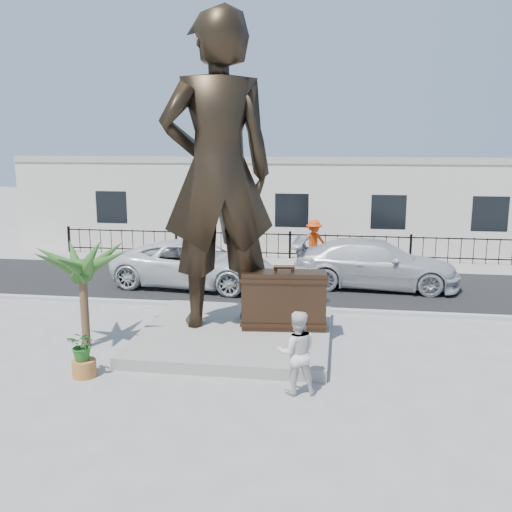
% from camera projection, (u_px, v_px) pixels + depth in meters
% --- Properties ---
extents(ground, '(100.00, 100.00, 0.00)m').
position_uv_depth(ground, '(244.00, 361.00, 14.41)').
color(ground, '#9E9991').
rests_on(ground, ground).
extents(street, '(40.00, 7.00, 0.01)m').
position_uv_depth(street, '(279.00, 283.00, 22.16)').
color(street, black).
rests_on(street, ground).
extents(curb, '(40.00, 0.25, 0.12)m').
position_uv_depth(curb, '(267.00, 308.00, 18.76)').
color(curb, '#A5A399').
rests_on(curb, ground).
extents(far_sidewalk, '(40.00, 2.50, 0.02)m').
position_uv_depth(far_sidewalk, '(288.00, 262.00, 26.04)').
color(far_sidewalk, '#9E9991').
rests_on(far_sidewalk, ground).
extents(plinth, '(5.20, 5.20, 0.30)m').
position_uv_depth(plinth, '(236.00, 334.00, 15.90)').
color(plinth, gray).
rests_on(plinth, ground).
extents(fence, '(22.00, 0.10, 1.20)m').
position_uv_depth(fence, '(290.00, 246.00, 26.69)').
color(fence, black).
rests_on(fence, ground).
extents(building, '(28.00, 7.00, 4.40)m').
position_uv_depth(building, '(297.00, 203.00, 30.45)').
color(building, silver).
rests_on(building, ground).
extents(statue, '(3.65, 3.03, 8.56)m').
position_uv_depth(statue, '(218.00, 173.00, 15.59)').
color(statue, black).
rests_on(statue, plinth).
extents(suitcase, '(2.37, 0.95, 1.63)m').
position_uv_depth(suitcase, '(284.00, 300.00, 15.82)').
color(suitcase, '#322115').
rests_on(suitcase, plinth).
extents(tourist, '(1.03, 0.88, 1.87)m').
position_uv_depth(tourist, '(297.00, 352.00, 12.40)').
color(tourist, silver).
rests_on(tourist, ground).
extents(car_white, '(6.44, 3.48, 1.72)m').
position_uv_depth(car_white, '(195.00, 264.00, 21.67)').
color(car_white, silver).
rests_on(car_white, street).
extents(car_silver, '(6.29, 2.86, 1.79)m').
position_uv_depth(car_silver, '(375.00, 264.00, 21.47)').
color(car_silver, '#BBBDC1').
rests_on(car_silver, street).
extents(worker, '(1.49, 1.21, 2.01)m').
position_uv_depth(worker, '(314.00, 242.00, 25.33)').
color(worker, '#DA410B').
rests_on(worker, far_sidewalk).
extents(palm_tree, '(1.80, 1.80, 3.20)m').
position_uv_depth(palm_tree, '(87.00, 347.00, 15.39)').
color(palm_tree, '#264E1C').
rests_on(palm_tree, ground).
extents(planter, '(0.56, 0.56, 0.40)m').
position_uv_depth(planter, '(84.00, 368.00, 13.41)').
color(planter, '#AA672D').
rests_on(planter, ground).
extents(shrub, '(0.71, 0.63, 0.73)m').
position_uv_depth(shrub, '(83.00, 345.00, 13.30)').
color(shrub, '#24601F').
rests_on(shrub, planter).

